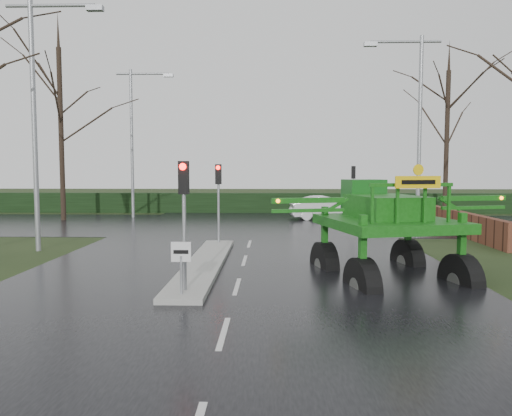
{
  "coord_description": "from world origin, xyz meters",
  "views": [
    {
      "loc": [
        0.95,
        -13.79,
        3.32
      ],
      "look_at": [
        0.44,
        3.06,
        2.0
      ],
      "focal_mm": 35.0,
      "sensor_mm": 36.0,
      "label": 1
    }
  ],
  "objects_px": {
    "traffic_signal_near": "(184,197)",
    "street_light_left_near": "(41,102)",
    "street_light_right": "(414,116)",
    "keep_left_sign": "(181,259)",
    "white_sedan": "(326,220)",
    "traffic_signal_mid": "(218,186)",
    "street_light_left_far": "(136,130)",
    "traffic_signal_far": "(353,180)",
    "crop_sprayer": "(360,215)"
  },
  "relations": [
    {
      "from": "white_sedan",
      "to": "traffic_signal_near",
      "type": "bearing_deg",
      "value": 156.59
    },
    {
      "from": "street_light_left_near",
      "to": "street_light_right",
      "type": "height_order",
      "value": "same"
    },
    {
      "from": "keep_left_sign",
      "to": "traffic_signal_far",
      "type": "height_order",
      "value": "traffic_signal_far"
    },
    {
      "from": "traffic_signal_mid",
      "to": "crop_sprayer",
      "type": "bearing_deg",
      "value": -56.92
    },
    {
      "from": "traffic_signal_near",
      "to": "traffic_signal_mid",
      "type": "distance_m",
      "value": 8.5
    },
    {
      "from": "crop_sprayer",
      "to": "traffic_signal_mid",
      "type": "bearing_deg",
      "value": 109.36
    },
    {
      "from": "traffic_signal_near",
      "to": "crop_sprayer",
      "type": "distance_m",
      "value": 4.93
    },
    {
      "from": "street_light_left_near",
      "to": "white_sedan",
      "type": "bearing_deg",
      "value": 45.43
    },
    {
      "from": "keep_left_sign",
      "to": "white_sedan",
      "type": "relative_size",
      "value": 0.29
    },
    {
      "from": "traffic_signal_mid",
      "to": "street_light_right",
      "type": "height_order",
      "value": "street_light_right"
    },
    {
      "from": "keep_left_sign",
      "to": "street_light_left_far",
      "type": "distance_m",
      "value": 23.11
    },
    {
      "from": "traffic_signal_mid",
      "to": "crop_sprayer",
      "type": "xyz_separation_m",
      "value": [
        4.75,
        -7.3,
        -0.55
      ]
    },
    {
      "from": "traffic_signal_mid",
      "to": "street_light_left_far",
      "type": "xyz_separation_m",
      "value": [
        -6.89,
        12.51,
        3.4
      ]
    },
    {
      "from": "traffic_signal_near",
      "to": "street_light_right",
      "type": "distance_m",
      "value": 16.46
    },
    {
      "from": "street_light_left_near",
      "to": "street_light_left_far",
      "type": "height_order",
      "value": "same"
    },
    {
      "from": "traffic_signal_far",
      "to": "keep_left_sign",
      "type": "bearing_deg",
      "value": 70.07
    },
    {
      "from": "keep_left_sign",
      "to": "crop_sprayer",
      "type": "bearing_deg",
      "value": 19.64
    },
    {
      "from": "keep_left_sign",
      "to": "white_sedan",
      "type": "xyz_separation_m",
      "value": [
        5.85,
        20.44,
        -1.06
      ]
    },
    {
      "from": "street_light_left_near",
      "to": "white_sedan",
      "type": "xyz_separation_m",
      "value": [
        12.75,
        12.94,
        -5.99
      ]
    },
    {
      "from": "traffic_signal_mid",
      "to": "traffic_signal_near",
      "type": "bearing_deg",
      "value": -90.0
    },
    {
      "from": "traffic_signal_mid",
      "to": "street_light_left_far",
      "type": "relative_size",
      "value": 0.35
    },
    {
      "from": "traffic_signal_near",
      "to": "traffic_signal_far",
      "type": "xyz_separation_m",
      "value": [
        7.8,
        21.02,
        0.0
      ]
    },
    {
      "from": "traffic_signal_mid",
      "to": "white_sedan",
      "type": "xyz_separation_m",
      "value": [
        5.85,
        11.45,
        -2.59
      ]
    },
    {
      "from": "traffic_signal_mid",
      "to": "crop_sprayer",
      "type": "distance_m",
      "value": 8.72
    },
    {
      "from": "traffic_signal_mid",
      "to": "white_sedan",
      "type": "distance_m",
      "value": 13.12
    },
    {
      "from": "keep_left_sign",
      "to": "traffic_signal_mid",
      "type": "distance_m",
      "value": 9.12
    },
    {
      "from": "traffic_signal_near",
      "to": "street_light_left_near",
      "type": "height_order",
      "value": "street_light_left_near"
    },
    {
      "from": "street_light_right",
      "to": "white_sedan",
      "type": "bearing_deg",
      "value": 117.67
    },
    {
      "from": "traffic_signal_far",
      "to": "white_sedan",
      "type": "height_order",
      "value": "traffic_signal_far"
    },
    {
      "from": "traffic_signal_mid",
      "to": "white_sedan",
      "type": "relative_size",
      "value": 0.75
    },
    {
      "from": "traffic_signal_mid",
      "to": "street_light_right",
      "type": "relative_size",
      "value": 0.35
    },
    {
      "from": "traffic_signal_far",
      "to": "crop_sprayer",
      "type": "height_order",
      "value": "crop_sprayer"
    },
    {
      "from": "street_light_left_far",
      "to": "white_sedan",
      "type": "bearing_deg",
      "value": -4.75
    },
    {
      "from": "street_light_right",
      "to": "street_light_left_far",
      "type": "xyz_separation_m",
      "value": [
        -16.39,
        8.0,
        0.0
      ]
    },
    {
      "from": "keep_left_sign",
      "to": "crop_sprayer",
      "type": "relative_size",
      "value": 0.18
    },
    {
      "from": "keep_left_sign",
      "to": "white_sedan",
      "type": "bearing_deg",
      "value": 74.02
    },
    {
      "from": "traffic_signal_mid",
      "to": "keep_left_sign",
      "type": "bearing_deg",
      "value": -90.0
    },
    {
      "from": "traffic_signal_near",
      "to": "crop_sprayer",
      "type": "height_order",
      "value": "crop_sprayer"
    },
    {
      "from": "street_light_right",
      "to": "street_light_left_far",
      "type": "relative_size",
      "value": 1.0
    },
    {
      "from": "street_light_right",
      "to": "white_sedan",
      "type": "xyz_separation_m",
      "value": [
        -3.64,
        6.94,
        -5.99
      ]
    },
    {
      "from": "street_light_right",
      "to": "keep_left_sign",
      "type": "bearing_deg",
      "value": -125.12
    },
    {
      "from": "traffic_signal_near",
      "to": "traffic_signal_far",
      "type": "bearing_deg",
      "value": 69.64
    },
    {
      "from": "keep_left_sign",
      "to": "traffic_signal_near",
      "type": "bearing_deg",
      "value": 90.0
    },
    {
      "from": "street_light_right",
      "to": "street_light_left_far",
      "type": "bearing_deg",
      "value": 153.98
    },
    {
      "from": "street_light_right",
      "to": "crop_sprayer",
      "type": "bearing_deg",
      "value": -111.89
    },
    {
      "from": "keep_left_sign",
      "to": "street_light_left_far",
      "type": "height_order",
      "value": "street_light_left_far"
    },
    {
      "from": "keep_left_sign",
      "to": "street_light_right",
      "type": "bearing_deg",
      "value": 54.88
    },
    {
      "from": "traffic_signal_mid",
      "to": "traffic_signal_far",
      "type": "relative_size",
      "value": 1.0
    },
    {
      "from": "street_light_left_near",
      "to": "white_sedan",
      "type": "relative_size",
      "value": 2.13
    },
    {
      "from": "street_light_left_far",
      "to": "crop_sprayer",
      "type": "relative_size",
      "value": 1.33
    }
  ]
}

